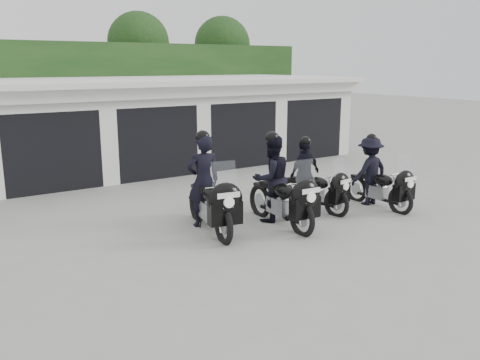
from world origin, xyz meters
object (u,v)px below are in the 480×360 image
police_bike_a (209,191)px  police_bike_c (310,178)px  police_bike_b (277,184)px  police_bike_d (375,175)px

police_bike_a → police_bike_c: 2.85m
police_bike_b → police_bike_c: 1.44m
police_bike_c → police_bike_d: police_bike_d is taller
police_bike_b → police_bike_c: bearing=21.4°
police_bike_b → police_bike_d: (2.89, -0.18, -0.09)m
police_bike_a → police_bike_d: bearing=2.5°
police_bike_c → police_bike_d: (1.53, -0.65, 0.02)m
police_bike_a → police_bike_c: size_ratio=1.19×
police_bike_a → police_bike_d: 4.42m
police_bike_c → police_bike_d: bearing=-32.1°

